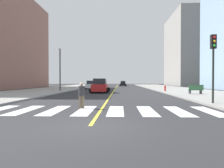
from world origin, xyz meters
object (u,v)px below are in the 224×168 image
car_white_nearest (91,85)px  pedestrian_crossing (82,94)px  traffic_light_near_corner (213,55)px  car_red_third (100,86)px  fire_hydrant (165,88)px  park_bench (196,89)px  car_black_second (123,84)px  street_lamp (60,65)px

car_white_nearest → pedestrian_crossing: bearing=-81.3°
car_white_nearest → traffic_light_near_corner: (12.91, -27.47, 2.76)m
car_red_third → fire_hydrant: car_red_third is taller
traffic_light_near_corner → car_white_nearest: bearing=-64.8°
park_bench → traffic_light_near_corner: bearing=162.1°
car_red_third → traffic_light_near_corner: size_ratio=0.95×
car_white_nearest → car_black_second: 23.94m
traffic_light_near_corner → park_bench: size_ratio=2.68×
car_black_second → street_lamp: size_ratio=0.55×
pedestrian_crossing → car_white_nearest: bearing=105.7°
park_bench → street_lamp: bearing=65.8°
car_red_third → traffic_light_near_corner: bearing=-56.6°
car_red_third → park_bench: 13.03m
car_black_second → traffic_light_near_corner: bearing=97.4°
car_black_second → car_red_third: (-3.82, -35.68, 0.17)m
traffic_light_near_corner → pedestrian_crossing: traffic_light_near_corner is taller
traffic_light_near_corner → fire_hydrant: bearing=-91.4°
pedestrian_crossing → fire_hydrant: bearing=72.1°
traffic_light_near_corner → pedestrian_crossing: (-9.12, -2.07, -2.69)m
park_bench → fire_hydrant: park_bench is taller
park_bench → fire_hydrant: 7.45m
pedestrian_crossing → park_bench: bearing=54.7°
fire_hydrant → street_lamp: (-16.85, -0.15, 3.72)m
car_black_second → fire_hydrant: 33.66m
pedestrian_crossing → street_lamp: street_lamp is taller
park_bench → car_white_nearest: bearing=37.8°
traffic_light_near_corner → street_lamp: (-16.43, 17.14, 0.70)m
car_white_nearest → street_lamp: 11.45m
car_red_third → traffic_light_near_corner: 17.78m
car_white_nearest → fire_hydrant: (13.33, -10.19, -0.26)m
car_black_second → traffic_light_near_corner: (5.86, -50.35, 2.79)m
pedestrian_crossing → fire_hydrant: 21.58m
pedestrian_crossing → car_black_second: bearing=94.8°
street_lamp → car_black_second: bearing=72.3°
street_lamp → car_red_third: bearing=-20.0°
car_white_nearest → park_bench: (15.44, -17.34, -0.15)m
car_red_third → street_lamp: size_ratio=0.67×
fire_hydrant → street_lamp: bearing=-179.5°
car_red_third → car_black_second: bearing=83.8°
car_white_nearest → fire_hydrant: car_white_nearest is taller
traffic_light_near_corner → park_bench: (2.53, 10.14, -2.90)m
car_black_second → car_red_third: car_red_third is taller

